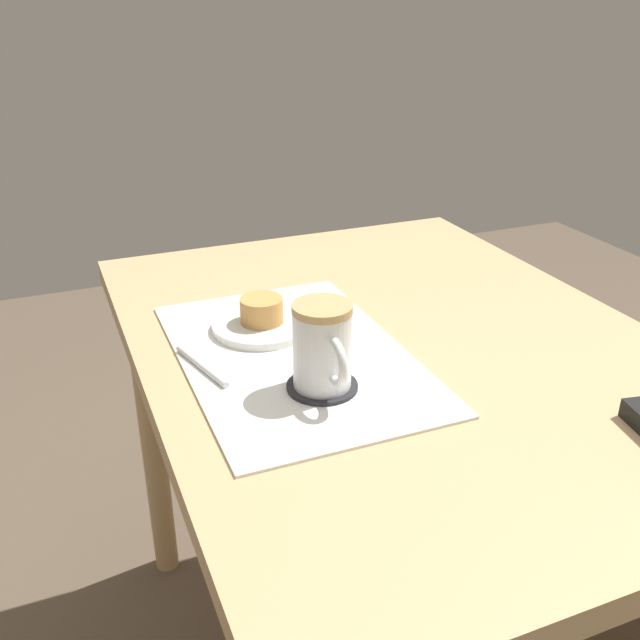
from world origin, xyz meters
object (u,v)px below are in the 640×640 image
at_px(dining_table, 396,393).
at_px(coffee_mug, 323,346).
at_px(pastry, 262,310).
at_px(pastry_plate, 262,325).

relative_size(dining_table, coffee_mug, 8.99).
xyz_separation_m(dining_table, pastry, (-0.10, -0.18, 0.13)).
bearing_deg(coffee_mug, pastry_plate, -174.98).
bearing_deg(dining_table, pastry_plate, -120.01).
relative_size(pastry_plate, pastry, 2.34).
bearing_deg(dining_table, pastry, -120.01).
distance_m(pastry_plate, pastry, 0.03).
bearing_deg(coffee_mug, pastry, -174.98).
relative_size(pastry, coffee_mug, 0.57).
xyz_separation_m(dining_table, pastry_plate, (-0.10, -0.18, 0.10)).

